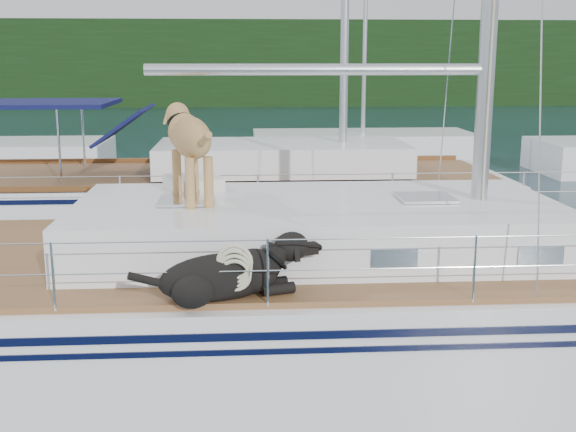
{
  "coord_description": "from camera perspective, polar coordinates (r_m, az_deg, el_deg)",
  "views": [
    {
      "loc": [
        -0.01,
        -7.66,
        3.32
      ],
      "look_at": [
        0.5,
        0.2,
        1.6
      ],
      "focal_mm": 45.0,
      "sensor_mm": 36.0,
      "label": 1
    }
  ],
  "objects": [
    {
      "name": "ground",
      "position": [
        8.35,
        -3.4,
        -11.14
      ],
      "size": [
        120.0,
        120.0,
        0.0
      ],
      "primitive_type": "plane",
      "color": "black",
      "rests_on": "ground"
    },
    {
      "name": "tree_line",
      "position": [
        52.66,
        -3.76,
        11.94
      ],
      "size": [
        90.0,
        3.0,
        6.0
      ],
      "primitive_type": "cube",
      "color": "black",
      "rests_on": "ground"
    },
    {
      "name": "shore_bank",
      "position": [
        53.93,
        -3.73,
        9.39
      ],
      "size": [
        92.0,
        1.0,
        1.2
      ],
      "primitive_type": "cube",
      "color": "#595147",
      "rests_on": "ground"
    },
    {
      "name": "main_sailboat",
      "position": [
        8.09,
        -2.87,
        -6.7
      ],
      "size": [
        12.0,
        3.92,
        14.01
      ],
      "color": "white",
      "rests_on": "ground"
    },
    {
      "name": "neighbor_sailboat",
      "position": [
        14.21,
        -4.89,
        1.35
      ],
      "size": [
        11.0,
        3.5,
        13.3
      ],
      "color": "white",
      "rests_on": "ground"
    },
    {
      "name": "bg_boat_center",
      "position": [
        24.17,
        5.91,
        5.43
      ],
      "size": [
        7.2,
        3.0,
        11.65
      ],
      "color": "white",
      "rests_on": "ground"
    }
  ]
}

